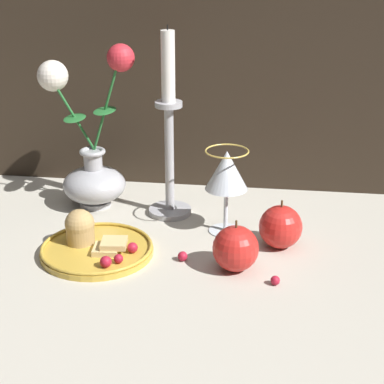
% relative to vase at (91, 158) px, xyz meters
% --- Properties ---
extents(ground_plane, '(2.40, 2.40, 0.00)m').
position_rel_vase_xyz_m(ground_plane, '(0.17, -0.16, -0.10)').
color(ground_plane, '#B7B2A3').
rests_on(ground_plane, ground).
extents(vase, '(0.19, 0.13, 0.33)m').
position_rel_vase_xyz_m(vase, '(0.00, 0.00, 0.00)').
color(vase, '#A3A3A8').
rests_on(vase, ground_plane).
extents(plate_with_pastries, '(0.20, 0.20, 0.07)m').
position_rel_vase_xyz_m(plate_with_pastries, '(0.06, -0.20, -0.08)').
color(plate_with_pastries, gold).
rests_on(plate_with_pastries, ground_plane).
extents(wine_glass, '(0.08, 0.08, 0.16)m').
position_rel_vase_xyz_m(wine_glass, '(0.28, -0.09, 0.01)').
color(wine_glass, silver).
rests_on(wine_glass, ground_plane).
extents(candlestick, '(0.08, 0.08, 0.37)m').
position_rel_vase_xyz_m(candlestick, '(0.16, -0.02, 0.05)').
color(candlestick, '#A3A3A8').
rests_on(candlestick, ground_plane).
extents(apple_beside_vase, '(0.08, 0.08, 0.09)m').
position_rel_vase_xyz_m(apple_beside_vase, '(0.38, -0.14, -0.06)').
color(apple_beside_vase, red).
rests_on(apple_beside_vase, ground_plane).
extents(apple_near_glass, '(0.08, 0.08, 0.09)m').
position_rel_vase_xyz_m(apple_near_glass, '(0.31, -0.23, -0.06)').
color(apple_near_glass, red).
rests_on(apple_near_glass, ground_plane).
extents(berry_near_plate, '(0.02, 0.02, 0.02)m').
position_rel_vase_xyz_m(berry_near_plate, '(0.37, -0.27, -0.09)').
color(berry_near_plate, '#AD192D').
rests_on(berry_near_plate, ground_plane).
extents(berry_front_center, '(0.02, 0.02, 0.02)m').
position_rel_vase_xyz_m(berry_front_center, '(0.22, -0.21, -0.09)').
color(berry_front_center, '#AD192D').
rests_on(berry_front_center, ground_plane).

